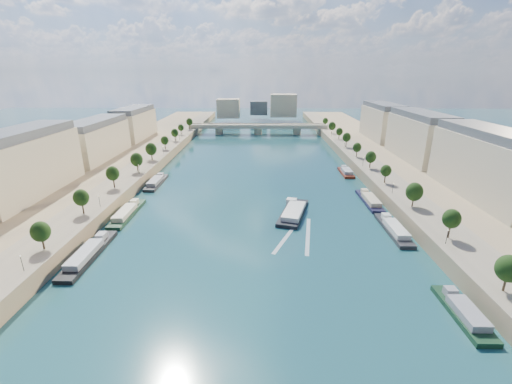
{
  "coord_description": "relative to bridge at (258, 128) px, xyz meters",
  "views": [
    {
      "loc": [
        2.55,
        -37.98,
        49.07
      ],
      "look_at": [
        0.7,
        86.22,
        5.0
      ],
      "focal_mm": 24.0,
      "sensor_mm": 36.0,
      "label": 1
    }
  ],
  "objects": [
    {
      "name": "quay_right",
      "position": [
        72.0,
        -143.2,
        -2.58
      ],
      "size": [
        44.0,
        520.0,
        5.0
      ],
      "primitive_type": "cube",
      "color": "#9E8460",
      "rests_on": "ground"
    },
    {
      "name": "trees_right",
      "position": [
        55.0,
        -133.2,
        5.39
      ],
      "size": [
        4.8,
        268.8,
        8.26
      ],
      "color": "#382B1E",
      "rests_on": "ground"
    },
    {
      "name": "ground",
      "position": [
        0.0,
        -143.2,
        -5.08
      ],
      "size": [
        700.0,
        700.0,
        0.0
      ],
      "primitive_type": "plane",
      "color": "#0D323B",
      "rests_on": "ground"
    },
    {
      "name": "quay_left",
      "position": [
        -72.0,
        -143.2,
        -2.58
      ],
      "size": [
        44.0,
        520.0,
        5.0
      ],
      "primitive_type": "cube",
      "color": "#9E8460",
      "rests_on": "ground"
    },
    {
      "name": "buildings_left",
      "position": [
        -85.0,
        -131.2,
        11.37
      ],
      "size": [
        16.0,
        226.0,
        23.2
      ],
      "color": "beige",
      "rests_on": "ground"
    },
    {
      "name": "tour_barge",
      "position": [
        14.34,
        -167.01,
        -4.16
      ],
      "size": [
        13.93,
        26.67,
        3.63
      ],
      "rotation": [
        0.0,
        0.0,
        -0.27
      ],
      "color": "black",
      "rests_on": "ground"
    },
    {
      "name": "pave_right",
      "position": [
        57.0,
        -143.2,
        -0.03
      ],
      "size": [
        14.0,
        520.0,
        0.1
      ],
      "primitive_type": "cube",
      "color": "gray",
      "rests_on": "quay_right"
    },
    {
      "name": "buildings_right",
      "position": [
        85.0,
        -131.2,
        11.37
      ],
      "size": [
        16.0,
        226.0,
        23.2
      ],
      "color": "beige",
      "rests_on": "ground"
    },
    {
      "name": "lamps_right",
      "position": [
        52.5,
        -138.2,
        2.7
      ],
      "size": [
        0.36,
        200.36,
        4.28
      ],
      "color": "black",
      "rests_on": "ground"
    },
    {
      "name": "skyline",
      "position": [
        3.19,
        76.33,
        9.57
      ],
      "size": [
        79.0,
        42.0,
        22.0
      ],
      "color": "beige",
      "rests_on": "ground"
    },
    {
      "name": "lamps_left",
      "position": [
        -52.5,
        -153.2,
        2.7
      ],
      "size": [
        0.36,
        200.36,
        4.28
      ],
      "color": "black",
      "rests_on": "ground"
    },
    {
      "name": "pave_left",
      "position": [
        -57.0,
        -143.2,
        -0.03
      ],
      "size": [
        14.0,
        520.0,
        0.1
      ],
      "primitive_type": "cube",
      "color": "gray",
      "rests_on": "quay_left"
    },
    {
      "name": "moored_barges_left",
      "position": [
        -45.5,
        -191.04,
        -4.24
      ],
      "size": [
        5.0,
        157.12,
        3.6
      ],
      "color": "#161632",
      "rests_on": "ground"
    },
    {
      "name": "moored_barges_right",
      "position": [
        45.5,
        -187.13,
        -4.24
      ],
      "size": [
        5.0,
        160.22,
        3.6
      ],
      "color": "black",
      "rests_on": "ground"
    },
    {
      "name": "bridge",
      "position": [
        0.0,
        0.0,
        0.0
      ],
      "size": [
        112.0,
        12.0,
        8.15
      ],
      "color": "#C1B79E",
      "rests_on": "ground"
    },
    {
      "name": "wake",
      "position": [
        14.34,
        -183.67,
        -5.06
      ],
      "size": [
        14.47,
        25.89,
        0.04
      ],
      "color": "silver",
      "rests_on": "ground"
    },
    {
      "name": "trees_left",
      "position": [
        -55.0,
        -141.2,
        5.39
      ],
      "size": [
        4.8,
        268.8,
        8.26
      ],
      "color": "#382B1E",
      "rests_on": "ground"
    }
  ]
}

